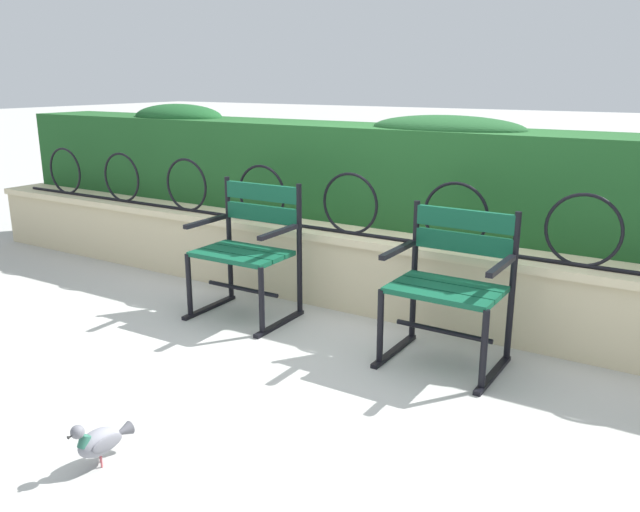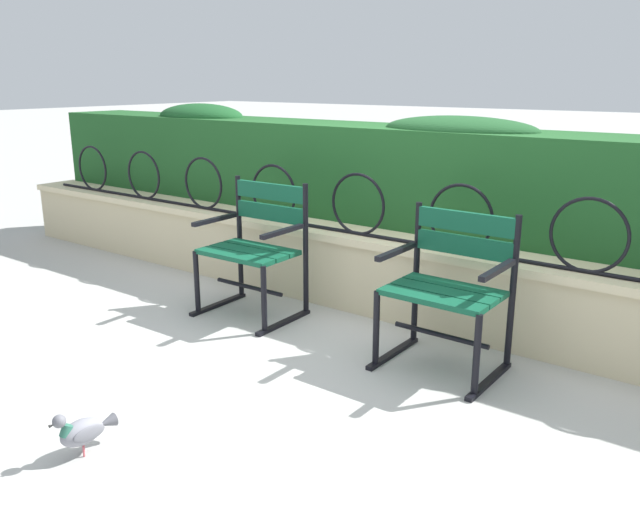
# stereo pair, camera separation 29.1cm
# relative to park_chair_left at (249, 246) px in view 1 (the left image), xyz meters

# --- Properties ---
(ground_plane) EXTENTS (60.00, 60.00, 0.00)m
(ground_plane) POSITION_rel_park_chair_left_xyz_m (0.68, -0.27, -0.47)
(ground_plane) COLOR #ADADA8
(stone_wall) EXTENTS (7.77, 0.41, 0.53)m
(stone_wall) POSITION_rel_park_chair_left_xyz_m (0.68, 0.53, -0.21)
(stone_wall) COLOR beige
(stone_wall) RESTS_ON ground
(iron_arch_fence) EXTENTS (7.22, 0.02, 0.42)m
(iron_arch_fence) POSITION_rel_park_chair_left_xyz_m (0.53, 0.46, 0.24)
(iron_arch_fence) COLOR black
(iron_arch_fence) RESTS_ON stone_wall
(hedge_row) EXTENTS (7.62, 0.61, 0.80)m
(hedge_row) POSITION_rel_park_chair_left_xyz_m (0.68, 1.01, 0.43)
(hedge_row) COLOR #1E5123
(hedge_row) RESTS_ON stone_wall
(park_chair_left) EXTENTS (0.64, 0.53, 0.89)m
(park_chair_left) POSITION_rel_park_chair_left_xyz_m (0.00, 0.00, 0.00)
(park_chair_left) COLOR #0F4C33
(park_chair_left) RESTS_ON ground
(park_chair_right) EXTENTS (0.63, 0.53, 0.86)m
(park_chair_right) POSITION_rel_park_chair_left_xyz_m (1.41, 0.00, -0.01)
(park_chair_right) COLOR #0F4C33
(park_chair_right) RESTS_ON ground
(pigeon_near_chairs) EXTENTS (0.12, 0.29, 0.22)m
(pigeon_near_chairs) POSITION_rel_park_chair_left_xyz_m (0.57, -1.73, -0.36)
(pigeon_near_chairs) COLOR gray
(pigeon_near_chairs) RESTS_ON ground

